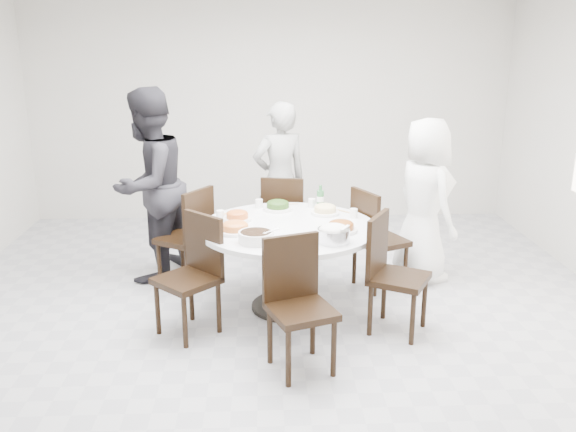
{
  "coord_description": "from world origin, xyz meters",
  "views": [
    {
      "loc": [
        -0.12,
        -4.69,
        2.28
      ],
      "look_at": [
        0.1,
        0.24,
        0.82
      ],
      "focal_mm": 38.0,
      "sensor_mm": 36.0,
      "label": 1
    }
  ],
  "objects_px": {
    "chair_se": "(399,276)",
    "rice_bowl": "(334,235)",
    "chair_ne": "(381,239)",
    "diner_middle": "(280,180)",
    "chair_s": "(301,308)",
    "soup_bowl": "(256,237)",
    "beverage_bottle": "(320,197)",
    "chair_nw": "(184,237)",
    "diner_left": "(149,186)",
    "diner_right": "(425,201)",
    "chair_n": "(285,219)",
    "chair_sw": "(187,278)",
    "dining_table": "(288,267)"
  },
  "relations": [
    {
      "from": "diner_middle",
      "to": "chair_s",
      "type": "bearing_deg",
      "value": 69.56
    },
    {
      "from": "soup_bowl",
      "to": "beverage_bottle",
      "type": "height_order",
      "value": "beverage_bottle"
    },
    {
      "from": "dining_table",
      "to": "chair_n",
      "type": "relative_size",
      "value": 1.58
    },
    {
      "from": "chair_ne",
      "to": "diner_left",
      "type": "xyz_separation_m",
      "value": [
        -2.17,
        0.35,
        0.44
      ]
    },
    {
      "from": "chair_s",
      "to": "chair_se",
      "type": "bearing_deg",
      "value": 14.18
    },
    {
      "from": "diner_left",
      "to": "beverage_bottle",
      "type": "height_order",
      "value": "diner_left"
    },
    {
      "from": "chair_nw",
      "to": "soup_bowl",
      "type": "distance_m",
      "value": 1.25
    },
    {
      "from": "chair_n",
      "to": "rice_bowl",
      "type": "relative_size",
      "value": 3.76
    },
    {
      "from": "chair_sw",
      "to": "beverage_bottle",
      "type": "height_order",
      "value": "beverage_bottle"
    },
    {
      "from": "diner_right",
      "to": "diner_left",
      "type": "distance_m",
      "value": 2.62
    },
    {
      "from": "diner_middle",
      "to": "rice_bowl",
      "type": "xyz_separation_m",
      "value": [
        0.36,
        -1.83,
        -0.02
      ]
    },
    {
      "from": "chair_se",
      "to": "soup_bowl",
      "type": "bearing_deg",
      "value": 116.35
    },
    {
      "from": "chair_nw",
      "to": "diner_left",
      "type": "bearing_deg",
      "value": -89.86
    },
    {
      "from": "diner_right",
      "to": "beverage_bottle",
      "type": "relative_size",
      "value": 6.92
    },
    {
      "from": "chair_nw",
      "to": "chair_se",
      "type": "height_order",
      "value": "same"
    },
    {
      "from": "dining_table",
      "to": "chair_se",
      "type": "distance_m",
      "value": 0.98
    },
    {
      "from": "chair_n",
      "to": "diner_middle",
      "type": "relative_size",
      "value": 0.58
    },
    {
      "from": "diner_right",
      "to": "rice_bowl",
      "type": "relative_size",
      "value": 6.21
    },
    {
      "from": "chair_ne",
      "to": "diner_middle",
      "type": "bearing_deg",
      "value": 18.78
    },
    {
      "from": "chair_ne",
      "to": "chair_se",
      "type": "height_order",
      "value": "same"
    },
    {
      "from": "chair_s",
      "to": "chair_se",
      "type": "height_order",
      "value": "same"
    },
    {
      "from": "diner_right",
      "to": "diner_middle",
      "type": "xyz_separation_m",
      "value": [
        -1.35,
        0.75,
        0.04
      ]
    },
    {
      "from": "beverage_bottle",
      "to": "chair_ne",
      "type": "bearing_deg",
      "value": -5.82
    },
    {
      "from": "dining_table",
      "to": "beverage_bottle",
      "type": "relative_size",
      "value": 6.62
    },
    {
      "from": "dining_table",
      "to": "chair_s",
      "type": "height_order",
      "value": "chair_s"
    },
    {
      "from": "chair_s",
      "to": "soup_bowl",
      "type": "xyz_separation_m",
      "value": [
        -0.31,
        0.62,
        0.32
      ]
    },
    {
      "from": "diner_middle",
      "to": "beverage_bottle",
      "type": "distance_m",
      "value": 0.95
    },
    {
      "from": "chair_s",
      "to": "rice_bowl",
      "type": "distance_m",
      "value": 0.73
    },
    {
      "from": "chair_ne",
      "to": "diner_middle",
      "type": "height_order",
      "value": "diner_middle"
    },
    {
      "from": "chair_n",
      "to": "chair_s",
      "type": "bearing_deg",
      "value": 101.75
    },
    {
      "from": "chair_s",
      "to": "soup_bowl",
      "type": "distance_m",
      "value": 0.76
    },
    {
      "from": "rice_bowl",
      "to": "beverage_bottle",
      "type": "distance_m",
      "value": 0.94
    },
    {
      "from": "chair_ne",
      "to": "soup_bowl",
      "type": "distance_m",
      "value": 1.47
    },
    {
      "from": "dining_table",
      "to": "diner_left",
      "type": "xyz_separation_m",
      "value": [
        -1.29,
        0.79,
        0.54
      ]
    },
    {
      "from": "chair_ne",
      "to": "chair_nw",
      "type": "relative_size",
      "value": 1.0
    },
    {
      "from": "chair_ne",
      "to": "rice_bowl",
      "type": "height_order",
      "value": "chair_ne"
    },
    {
      "from": "chair_n",
      "to": "chair_nw",
      "type": "height_order",
      "value": "same"
    },
    {
      "from": "chair_se",
      "to": "rice_bowl",
      "type": "height_order",
      "value": "chair_se"
    },
    {
      "from": "chair_se",
      "to": "chair_sw",
      "type": "bearing_deg",
      "value": 118.21
    },
    {
      "from": "beverage_bottle",
      "to": "chair_s",
      "type": "bearing_deg",
      "value": -100.09
    },
    {
      "from": "rice_bowl",
      "to": "beverage_bottle",
      "type": "height_order",
      "value": "beverage_bottle"
    },
    {
      "from": "diner_left",
      "to": "rice_bowl",
      "type": "xyz_separation_m",
      "value": [
        1.62,
        -1.23,
        -0.12
      ]
    },
    {
      "from": "chair_s",
      "to": "chair_ne",
      "type": "bearing_deg",
      "value": 39.96
    },
    {
      "from": "dining_table",
      "to": "chair_s",
      "type": "relative_size",
      "value": 1.58
    },
    {
      "from": "chair_se",
      "to": "chair_n",
      "type": "bearing_deg",
      "value": 57.52
    },
    {
      "from": "chair_s",
      "to": "rice_bowl",
      "type": "relative_size",
      "value": 3.76
    },
    {
      "from": "chair_nw",
      "to": "beverage_bottle",
      "type": "bearing_deg",
      "value": 118.86
    },
    {
      "from": "chair_nw",
      "to": "diner_left",
      "type": "relative_size",
      "value": 0.52
    },
    {
      "from": "chair_s",
      "to": "chair_sw",
      "type": "bearing_deg",
      "value": 124.96
    },
    {
      "from": "diner_middle",
      "to": "beverage_bottle",
      "type": "relative_size",
      "value": 7.26
    }
  ]
}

